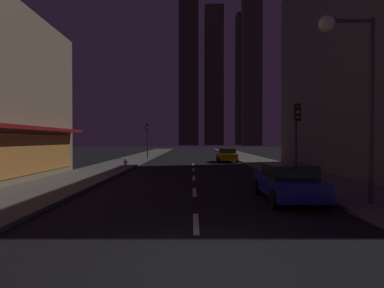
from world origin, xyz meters
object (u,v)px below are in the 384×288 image
(car_parked_far, at_px, (225,155))
(fire_hydrant_far_left, at_px, (124,162))
(traffic_light_far_left, at_px, (146,133))
(street_lamp_right, at_px, (347,64))
(car_parked_near, at_px, (286,182))
(traffic_light_near_right, at_px, (295,125))

(car_parked_far, bearing_deg, fire_hydrant_far_left, -147.03)
(traffic_light_far_left, height_order, street_lamp_right, street_lamp_right)
(car_parked_near, height_order, traffic_light_far_left, traffic_light_far_left)
(fire_hydrant_far_left, distance_m, street_lamp_right, 20.02)
(car_parked_far, height_order, street_lamp_right, street_lamp_right)
(traffic_light_near_right, bearing_deg, car_parked_near, -112.57)
(car_parked_near, xyz_separation_m, car_parked_far, (0.00, 20.95, 0.00))
(car_parked_far, bearing_deg, car_parked_near, -90.00)
(car_parked_near, bearing_deg, fire_hydrant_far_left, 122.73)
(traffic_light_near_right, height_order, street_lamp_right, street_lamp_right)
(traffic_light_near_right, height_order, traffic_light_far_left, same)
(fire_hydrant_far_left, xyz_separation_m, traffic_light_near_right, (11.40, -10.21, 2.74))
(car_parked_near, xyz_separation_m, traffic_light_near_right, (1.90, 4.57, 2.45))
(car_parked_near, xyz_separation_m, traffic_light_far_left, (-9.10, 25.18, 2.45))
(fire_hydrant_far_left, bearing_deg, street_lamp_right, -54.61)
(car_parked_far, distance_m, fire_hydrant_far_left, 11.33)
(fire_hydrant_far_left, bearing_deg, traffic_light_near_right, -41.85)
(traffic_light_far_left, bearing_deg, car_parked_far, -24.93)
(traffic_light_near_right, xyz_separation_m, street_lamp_right, (-0.12, -5.67, 1.87))
(traffic_light_near_right, distance_m, street_lamp_right, 5.97)
(traffic_light_far_left, bearing_deg, fire_hydrant_far_left, -92.20)
(car_parked_near, bearing_deg, street_lamp_right, -31.67)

